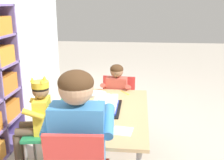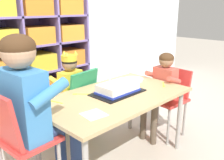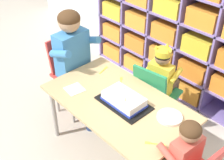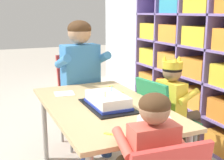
# 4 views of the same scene
# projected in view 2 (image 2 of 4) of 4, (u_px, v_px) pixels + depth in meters

# --- Properties ---
(ground) EXTENTS (16.00, 16.00, 0.00)m
(ground) POSITION_uv_depth(u_px,v_px,m) (114.00, 160.00, 2.03)
(ground) COLOR #BCB2A3
(activity_table) EXTENTS (1.15, 0.67, 0.57)m
(activity_table) POSITION_uv_depth(u_px,v_px,m) (114.00, 101.00, 1.88)
(activity_table) COLOR tan
(activity_table) RESTS_ON ground
(classroom_chair_blue) EXTENTS (0.38, 0.39, 0.68)m
(classroom_chair_blue) POSITION_uv_depth(u_px,v_px,m) (77.00, 100.00, 2.22)
(classroom_chair_blue) COLOR #238451
(classroom_chair_blue) RESTS_ON ground
(child_with_crown) EXTENTS (0.32, 0.32, 0.84)m
(child_with_crown) POSITION_uv_depth(u_px,v_px,m) (67.00, 85.00, 2.25)
(child_with_crown) COLOR yellow
(child_with_crown) RESTS_ON ground
(classroom_chair_adult_side) EXTENTS (0.34, 0.36, 0.78)m
(classroom_chair_adult_side) POSITION_uv_depth(u_px,v_px,m) (18.00, 137.00, 1.44)
(classroom_chair_adult_side) COLOR red
(classroom_chair_adult_side) RESTS_ON ground
(adult_helper_seated) EXTENTS (0.44, 0.42, 1.07)m
(adult_helper_seated) POSITION_uv_depth(u_px,v_px,m) (33.00, 101.00, 1.47)
(adult_helper_seated) COLOR #3D7FBC
(adult_helper_seated) RESTS_ON ground
(classroom_chair_guest_side) EXTENTS (0.36, 0.40, 0.64)m
(classroom_chair_guest_side) POSITION_uv_depth(u_px,v_px,m) (168.00, 95.00, 2.38)
(classroom_chair_guest_side) COLOR red
(classroom_chair_guest_side) RESTS_ON ground
(guest_at_table_side) EXTENTS (0.31, 0.31, 0.81)m
(guest_at_table_side) POSITION_uv_depth(u_px,v_px,m) (162.00, 85.00, 2.28)
(guest_at_table_side) COLOR #D15647
(guest_at_table_side) RESTS_ON ground
(birthday_cake_on_tray) EXTENTS (0.41, 0.25, 0.12)m
(birthday_cake_on_tray) POSITION_uv_depth(u_px,v_px,m) (118.00, 89.00, 1.90)
(birthday_cake_on_tray) COLOR black
(birthday_cake_on_tray) RESTS_ON activity_table
(paper_plate_stack) EXTENTS (0.18, 0.18, 0.02)m
(paper_plate_stack) POSITION_uv_depth(u_px,v_px,m) (133.00, 80.00, 2.22)
(paper_plate_stack) COLOR white
(paper_plate_stack) RESTS_ON activity_table
(paper_napkin_square) EXTENTS (0.15, 0.15, 0.00)m
(paper_napkin_square) POSITION_uv_depth(u_px,v_px,m) (94.00, 114.00, 1.53)
(paper_napkin_square) COLOR white
(paper_napkin_square) RESTS_ON activity_table
(fork_by_napkin) EXTENTS (0.12, 0.09, 0.00)m
(fork_by_napkin) POSITION_uv_depth(u_px,v_px,m) (164.00, 85.00, 2.10)
(fork_by_napkin) COLOR yellow
(fork_by_napkin) RESTS_ON activity_table
(fork_beside_plate_stack) EXTENTS (0.05, 0.12, 0.00)m
(fork_beside_plate_stack) POSITION_uv_depth(u_px,v_px,m) (54.00, 102.00, 1.73)
(fork_beside_plate_stack) COLOR yellow
(fork_beside_plate_stack) RESTS_ON activity_table
(fork_near_child_seat) EXTENTS (0.11, 0.11, 0.00)m
(fork_near_child_seat) POSITION_uv_depth(u_px,v_px,m) (81.00, 94.00, 1.88)
(fork_near_child_seat) COLOR yellow
(fork_near_child_seat) RESTS_ON activity_table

